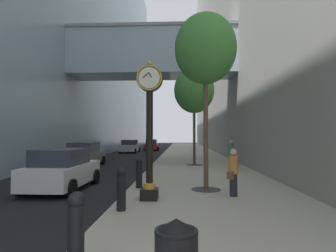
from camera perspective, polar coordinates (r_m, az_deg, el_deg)
name	(u,v)px	position (r m, az deg, el deg)	size (l,w,h in m)	color
ground_plane	(161,156)	(28.89, -1.43, -6.32)	(110.00, 110.00, 0.00)	black
sidewalk_right	(191,154)	(31.83, 4.69, -5.78)	(6.35, 80.00, 0.14)	#ADA593
building_block_left	(68,5)	(37.71, -19.91, 22.47)	(22.51, 80.00, 35.56)	#849EB2
building_block_right	(257,0)	(36.51, 17.86, 23.66)	(9.00, 80.00, 35.86)	gray
street_clock	(150,123)	(8.87, -3.85, 0.62)	(0.84, 0.55, 4.45)	black
bollard_nearest	(76,228)	(4.76, -18.50, -19.35)	(0.27, 0.27, 1.17)	black
bollard_second	(121,188)	(7.81, -9.65, -12.50)	(0.27, 0.27, 1.17)	black
bollard_third	(139,172)	(10.98, -5.99, -9.45)	(0.27, 0.27, 1.17)	black
bollard_fourth	(149,164)	(14.20, -4.01, -7.76)	(0.27, 0.27, 1.17)	black
street_tree_near	(205,50)	(11.03, 7.75, 15.39)	(2.36, 2.36, 6.73)	#333335
street_tree_mid_near	(194,90)	(19.52, 5.42, 7.34)	(2.80, 2.80, 6.83)	#333335
pedestrian_walking	(233,171)	(9.65, 13.35, -9.14)	(0.49, 0.52, 1.59)	#23232D
pedestrian_by_clock	(231,154)	(16.58, 12.94, -5.73)	(0.48, 0.48, 1.77)	#23232D
car_grey_near	(85,155)	(20.17, -16.85, -5.76)	(1.97, 4.52, 1.71)	slate
car_white_mid	(63,170)	(12.06, -20.98, -8.44)	(2.03, 4.06, 1.65)	silver
car_red_far	(152,145)	(40.62, -3.41, -3.94)	(2.10, 4.54, 1.63)	#AD191E
car_silver_trailing	(130,146)	(35.47, -7.87, -4.20)	(2.12, 4.52, 1.64)	#B7BABF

